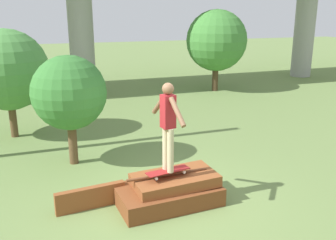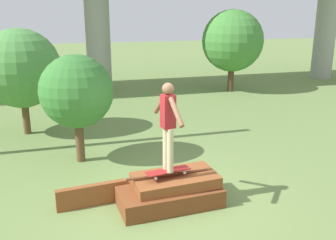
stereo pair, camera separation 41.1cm
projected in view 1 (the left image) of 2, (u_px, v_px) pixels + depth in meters
ground_plane at (168, 202)px, 7.10m from camera, size 80.00×80.00×0.00m
scrap_pile at (170, 190)px, 7.05m from camera, size 1.95×1.21×0.60m
scrap_plank_loose at (91, 198)px, 6.85m from camera, size 1.30×0.27×0.41m
skateboard at (168, 171)px, 6.85m from camera, size 0.86×0.36×0.09m
skater at (168, 121)px, 6.59m from camera, size 0.27×1.12×1.63m
tree_behind_left at (69, 93)px, 8.50m from camera, size 1.71×1.71×2.57m
tree_behind_right at (7, 70)px, 10.35m from camera, size 2.25×2.25×3.07m
tree_mid_back at (216, 41)px, 16.69m from camera, size 2.71×2.71×3.63m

